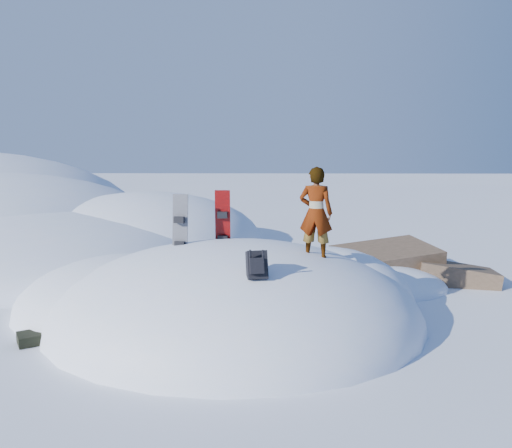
{
  "coord_description": "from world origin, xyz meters",
  "views": [
    {
      "loc": [
        0.61,
        -9.01,
        3.19
      ],
      "look_at": [
        0.39,
        0.3,
        1.81
      ],
      "focal_mm": 35.0,
      "sensor_mm": 36.0,
      "label": 1
    }
  ],
  "objects_px": {
    "snowboard_red": "(223,229)",
    "snowboard_dark": "(180,235)",
    "backpack": "(257,265)",
    "person": "(316,213)"
  },
  "relations": [
    {
      "from": "snowboard_red",
      "to": "snowboard_dark",
      "type": "relative_size",
      "value": 1.03
    },
    {
      "from": "backpack",
      "to": "snowboard_red",
      "type": "bearing_deg",
      "value": 95.55
    },
    {
      "from": "snowboard_dark",
      "to": "backpack",
      "type": "bearing_deg",
      "value": -43.37
    },
    {
      "from": "person",
      "to": "snowboard_dark",
      "type": "bearing_deg",
      "value": 3.35
    },
    {
      "from": "snowboard_dark",
      "to": "person",
      "type": "distance_m",
      "value": 2.61
    },
    {
      "from": "snowboard_red",
      "to": "backpack",
      "type": "distance_m",
      "value": 2.45
    },
    {
      "from": "person",
      "to": "snowboard_red",
      "type": "bearing_deg",
      "value": -15.6
    },
    {
      "from": "snowboard_dark",
      "to": "backpack",
      "type": "relative_size",
      "value": 3.05
    },
    {
      "from": "snowboard_red",
      "to": "backpack",
      "type": "xyz_separation_m",
      "value": [
        0.73,
        -2.34,
        -0.18
      ]
    },
    {
      "from": "backpack",
      "to": "person",
      "type": "relative_size",
      "value": 0.32
    }
  ]
}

